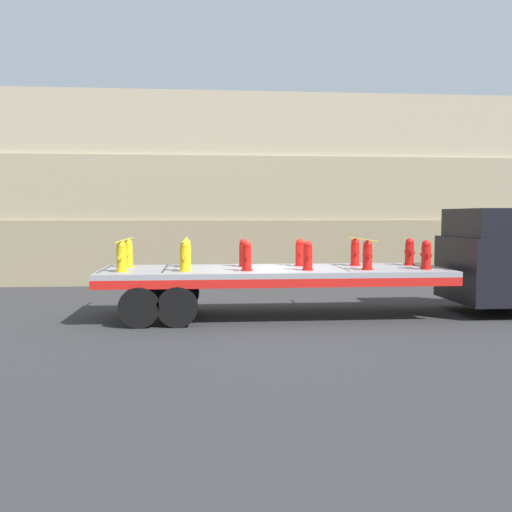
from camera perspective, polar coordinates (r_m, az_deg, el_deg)
The scene contains 19 objects.
ground_plane at distance 14.27m, azimuth 1.85°, elevation -6.02°, with size 120.00×120.00×0.00m, color #2D2D30.
rock_cliff at distance 22.16m, azimuth -0.66°, elevation 6.62°, with size 60.00×3.30×6.97m.
truck_cab at distance 15.98m, azimuth 23.86°, elevation -0.35°, with size 2.73×2.64×2.67m.
flatbed_trailer at distance 14.07m, azimuth -0.91°, elevation -2.24°, with size 8.48×2.68×1.20m.
fire_hydrant_yellow_near_0 at distance 13.55m, azimuth -13.30°, elevation -0.11°, with size 0.28×0.53×0.71m.
fire_hydrant_yellow_far_0 at distance 14.68m, azimuth -12.67°, elevation 0.22°, with size 0.28×0.53×0.71m.
fire_hydrant_yellow_near_1 at distance 13.42m, azimuth -7.14°, elevation -0.07°, with size 0.28×0.53×0.71m.
fire_hydrant_yellow_far_1 at distance 14.55m, azimuth -6.98°, elevation 0.25°, with size 0.28×0.53×0.71m.
fire_hydrant_red_near_2 at distance 13.45m, azimuth -0.93°, elevation -0.03°, with size 0.28×0.53×0.71m.
fire_hydrant_red_far_2 at distance 14.58m, azimuth -1.25°, elevation 0.29°, with size 0.28×0.53×0.71m.
fire_hydrant_red_near_3 at distance 13.63m, azimuth 5.19°, elevation 0.01°, with size 0.28×0.53×0.71m.
fire_hydrant_red_far_3 at distance 14.74m, azimuth 4.41°, elevation 0.32°, with size 0.28×0.53×0.71m.
fire_hydrant_red_near_4 at distance 13.96m, azimuth 11.08°, elevation 0.05°, with size 0.28×0.53×0.71m.
fire_hydrant_red_far_4 at distance 15.05m, azimuth 9.89°, elevation 0.35°, with size 0.28×0.53×0.71m.
fire_hydrant_red_near_5 at distance 14.43m, azimuth 16.65°, elevation 0.08°, with size 0.28×0.53×0.71m.
fire_hydrant_red_far_5 at distance 15.49m, azimuth 15.10°, elevation 0.37°, with size 0.28×0.53×0.71m.
cargo_strap_rear at distance 14.09m, azimuth -13.00°, elevation 1.58°, with size 0.05×2.78×0.01m.
cargo_strap_middle at distance 13.97m, azimuth -7.07°, elevation 1.64°, with size 0.05×2.78×0.01m.
cargo_strap_front at distance 14.48m, azimuth 10.48°, elevation 1.69°, with size 0.05×2.78×0.01m.
Camera 1 is at (-1.69, -13.95, 2.50)m, focal length 40.00 mm.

